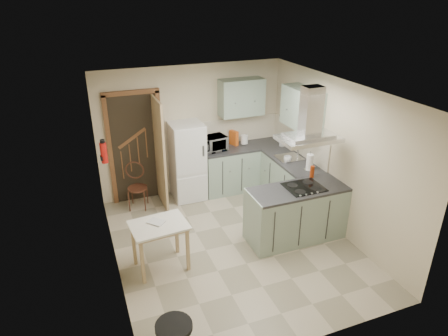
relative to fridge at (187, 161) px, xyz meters
name	(u,v)px	position (x,y,z in m)	size (l,w,h in m)	color
floor	(233,244)	(0.20, -1.80, -0.75)	(4.20, 4.20, 0.00)	tan
ceiling	(235,90)	(0.20, -1.80, 1.75)	(4.20, 4.20, 0.00)	silver
back_wall	(192,130)	(0.20, 0.30, 0.50)	(3.60, 3.60, 0.00)	beige
left_wall	(109,195)	(-1.60, -1.80, 0.50)	(4.20, 4.20, 0.00)	beige
right_wall	(336,157)	(2.00, -1.80, 0.50)	(4.20, 4.20, 0.00)	beige
doorway	(136,148)	(-0.90, 0.27, 0.30)	(1.10, 0.12, 2.10)	brown
fridge	(187,161)	(0.00, 0.00, 0.00)	(0.60, 0.60, 1.50)	white
counter_back	(229,169)	(0.86, 0.00, -0.30)	(1.08, 0.60, 0.90)	#9EB2A0
counter_right	(283,176)	(1.70, -0.68, -0.30)	(0.60, 1.95, 0.90)	#9EB2A0
splashback	(238,130)	(1.16, 0.29, 0.40)	(1.68, 0.02, 0.50)	beige
wall_cabinet_back	(241,97)	(1.15, 0.12, 1.10)	(0.85, 0.35, 0.70)	#9EB2A0
wall_cabinet_right	(302,108)	(1.82, -0.95, 1.10)	(0.35, 0.90, 0.70)	#9EB2A0
peninsula	(296,213)	(1.22, -1.98, -0.30)	(1.55, 0.65, 0.90)	#9EB2A0
hob	(304,187)	(1.32, -1.98, 0.16)	(0.58, 0.50, 0.01)	black
extractor_hood	(309,138)	(1.32, -1.98, 0.97)	(0.90, 0.55, 0.10)	silver
sink	(289,158)	(1.70, -0.85, 0.16)	(0.45, 0.40, 0.01)	silver
fire_extinguisher	(104,153)	(-1.54, -0.90, 0.75)	(0.10, 0.10, 0.32)	#B2140F
drop_leaf_table	(160,246)	(-0.99, -1.94, -0.38)	(0.78, 0.59, 0.73)	tan
bentwood_chair	(137,188)	(-0.99, -0.07, -0.35)	(0.36, 0.36, 0.80)	#4A2818
microwave	(213,144)	(0.51, 0.00, 0.29)	(0.51, 0.34, 0.28)	black
kettle	(244,139)	(1.21, 0.08, 0.26)	(0.14, 0.14, 0.21)	white
cereal_box	(234,138)	(1.01, 0.13, 0.29)	(0.08, 0.19, 0.29)	orange
soap_bottle	(282,142)	(1.86, -0.28, 0.24)	(0.08, 0.08, 0.18)	silver
paper_towel	(310,162)	(1.76, -1.44, 0.30)	(0.12, 0.12, 0.29)	white
cup	(288,159)	(1.57, -1.01, 0.20)	(0.14, 0.14, 0.11)	silver
red_bottle	(312,172)	(1.64, -1.70, 0.25)	(0.07, 0.07, 0.20)	#AF380F
book	(153,222)	(-1.08, -1.94, 0.03)	(0.17, 0.23, 0.10)	#892D42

